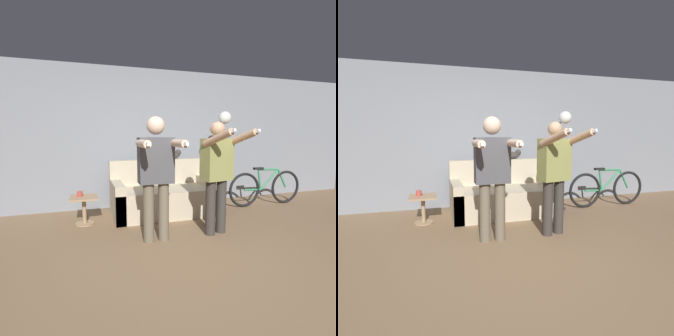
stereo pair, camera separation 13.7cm
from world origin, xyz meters
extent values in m
plane|color=#846647|center=(0.00, 0.00, 0.00)|extent=(16.00, 16.00, 0.00)
cube|color=gray|center=(0.00, 2.56, 1.30)|extent=(10.00, 0.05, 2.60)
cube|color=beige|center=(0.23, 1.85, 0.23)|extent=(1.78, 0.92, 0.46)
cube|color=beige|center=(0.23, 2.24, 0.69)|extent=(1.78, 0.14, 0.45)
cube|color=beige|center=(-0.58, 1.85, 0.30)|extent=(0.16, 0.92, 0.60)
cube|color=beige|center=(1.04, 1.85, 0.30)|extent=(0.16, 0.92, 0.60)
cylinder|color=#6B604C|center=(-0.31, 0.76, 0.38)|extent=(0.14, 0.14, 0.76)
cylinder|color=#6B604C|center=(-0.12, 0.76, 0.38)|extent=(0.14, 0.14, 0.76)
cube|color=#4C4C51|center=(-0.22, 0.76, 1.05)|extent=(0.44, 0.23, 0.57)
sphere|color=beige|center=(-0.22, 0.76, 1.48)|extent=(0.23, 0.23, 0.23)
cylinder|color=beige|center=(-0.43, 0.51, 1.27)|extent=(0.10, 0.50, 0.09)
cube|color=white|center=(-0.44, 0.26, 1.27)|extent=(0.04, 0.12, 0.04)
cylinder|color=beige|center=(-0.02, 0.50, 1.27)|extent=(0.10, 0.50, 0.09)
cube|color=white|center=(-0.02, 0.25, 1.27)|extent=(0.04, 0.12, 0.04)
cylinder|color=#38332D|center=(0.55, 0.74, 0.38)|extent=(0.14, 0.14, 0.76)
cylinder|color=#38332D|center=(0.73, 0.78, 0.38)|extent=(0.14, 0.14, 0.76)
cube|color=#8C8E4C|center=(0.64, 0.76, 1.04)|extent=(0.45, 0.30, 0.57)
sphere|color=tan|center=(0.64, 0.76, 1.45)|extent=(0.19, 0.19, 0.19)
cylinder|color=tan|center=(0.50, 0.48, 1.33)|extent=(0.19, 0.51, 0.24)
cube|color=white|center=(0.55, 0.25, 1.41)|extent=(0.06, 0.13, 0.07)
cylinder|color=tan|center=(0.89, 0.57, 1.33)|extent=(0.19, 0.51, 0.24)
cube|color=white|center=(0.93, 0.33, 1.41)|extent=(0.06, 0.13, 0.07)
ellipsoid|color=#3D3833|center=(0.46, 2.24, 0.99)|extent=(0.40, 0.13, 0.15)
sphere|color=#3D3833|center=(0.63, 2.24, 1.04)|extent=(0.11, 0.11, 0.11)
ellipsoid|color=#3D3833|center=(0.25, 2.26, 0.94)|extent=(0.22, 0.04, 0.04)
cone|color=#3D3833|center=(0.61, 2.22, 1.08)|extent=(0.03, 0.03, 0.03)
cone|color=#3D3833|center=(0.61, 2.26, 1.08)|extent=(0.03, 0.03, 0.03)
cylinder|color=black|center=(1.30, 1.88, 0.01)|extent=(0.29, 0.29, 0.02)
cylinder|color=black|center=(1.30, 1.88, 0.80)|extent=(0.03, 0.03, 1.60)
sphere|color=white|center=(1.40, 1.88, 1.68)|extent=(0.23, 0.23, 0.23)
sphere|color=white|center=(1.22, 1.88, 1.48)|extent=(0.23, 0.23, 0.23)
cylinder|color=#A38460|center=(-1.10, 1.72, 0.01)|extent=(0.28, 0.28, 0.02)
cylinder|color=#A38460|center=(-1.10, 1.72, 0.20)|extent=(0.06, 0.06, 0.40)
cube|color=#A38460|center=(-1.10, 1.72, 0.42)|extent=(0.41, 0.41, 0.03)
cylinder|color=#B7473D|center=(-1.16, 1.73, 0.48)|extent=(0.08, 0.08, 0.09)
torus|color=black|center=(2.76, 1.80, 0.33)|extent=(0.66, 0.05, 0.66)
torus|color=black|center=(1.81, 1.80, 0.33)|extent=(0.66, 0.05, 0.66)
cylinder|color=#338E56|center=(2.37, 1.80, 0.50)|extent=(0.42, 0.04, 0.41)
cylinder|color=#338E56|center=(2.14, 1.80, 0.51)|extent=(0.10, 0.04, 0.40)
cylinder|color=#338E56|center=(2.34, 1.80, 0.70)|extent=(0.46, 0.04, 0.05)
cylinder|color=#338E56|center=(1.99, 1.80, 0.32)|extent=(0.36, 0.04, 0.05)
cylinder|color=#338E56|center=(2.67, 1.80, 0.51)|extent=(0.23, 0.04, 0.38)
cube|color=black|center=(2.10, 1.80, 0.73)|extent=(0.20, 0.07, 0.04)
camera|label=1|loc=(-1.08, -2.40, 1.37)|focal=28.00mm
camera|label=2|loc=(-0.95, -2.44, 1.37)|focal=28.00mm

